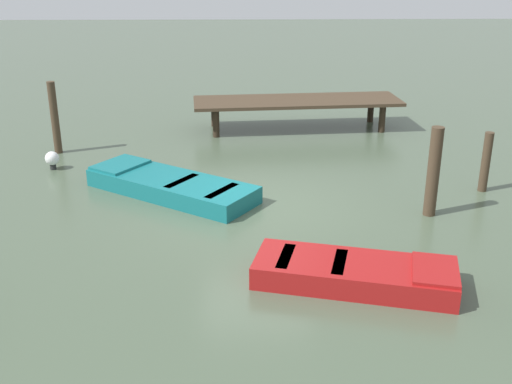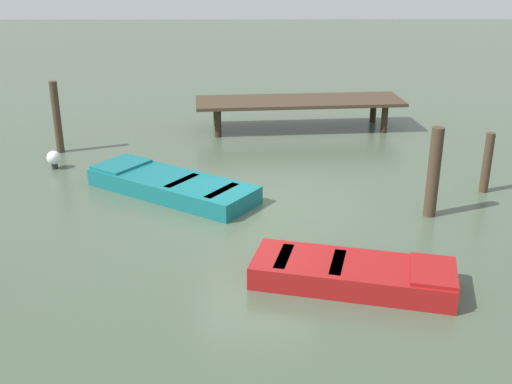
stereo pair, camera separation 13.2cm
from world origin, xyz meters
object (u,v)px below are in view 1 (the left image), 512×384
at_px(mooring_piling_mid_left, 55,118).
at_px(mooring_piling_far_left, 486,162).
at_px(dock_segment, 297,103).
at_px(rowboat_teal, 170,185).
at_px(marker_buoy, 52,159).
at_px(rowboat_red, 356,273).
at_px(mooring_piling_mid_right, 433,172).

bearing_deg(mooring_piling_mid_left, mooring_piling_far_left, -16.47).
distance_m(dock_segment, mooring_piling_mid_left, 7.28).
bearing_deg(rowboat_teal, dock_segment, -87.05).
bearing_deg(mooring_piling_far_left, marker_buoy, 170.51).
xyz_separation_m(rowboat_teal, rowboat_red, (3.59, -4.29, 0.00)).
bearing_deg(marker_buoy, rowboat_teal, -29.29).
relative_size(dock_segment, rowboat_red, 1.85).
xyz_separation_m(dock_segment, rowboat_teal, (-3.41, -5.58, -0.63)).
distance_m(rowboat_red, mooring_piling_mid_right, 3.69).
height_order(rowboat_teal, rowboat_red, same).
height_order(mooring_piling_mid_left, mooring_piling_mid_right, mooring_piling_mid_left).
bearing_deg(marker_buoy, rowboat_red, -41.80).
xyz_separation_m(dock_segment, rowboat_red, (0.18, -9.87, -0.63)).
bearing_deg(rowboat_teal, marker_buoy, 5.12).
distance_m(mooring_piling_far_left, marker_buoy, 10.73).
relative_size(rowboat_teal, mooring_piling_far_left, 2.94).
distance_m(rowboat_red, mooring_piling_mid_left, 10.36).
xyz_separation_m(rowboat_teal, mooring_piling_far_left, (7.35, 0.04, 0.50)).
xyz_separation_m(rowboat_red, mooring_piling_far_left, (3.76, 4.33, 0.50)).
relative_size(dock_segment, mooring_piling_mid_right, 3.38).
xyz_separation_m(dock_segment, mooring_piling_mid_right, (2.28, -6.92, 0.12)).
bearing_deg(mooring_piling_mid_left, marker_buoy, -80.10).
relative_size(mooring_piling_far_left, mooring_piling_mid_right, 0.73).
relative_size(mooring_piling_mid_right, marker_buoy, 4.05).
bearing_deg(mooring_piling_far_left, rowboat_red, -130.93).
bearing_deg(mooring_piling_mid_right, rowboat_teal, 166.68).
height_order(rowboat_red, marker_buoy, marker_buoy).
relative_size(dock_segment, mooring_piling_mid_left, 3.28).
relative_size(rowboat_red, mooring_piling_far_left, 2.50).
relative_size(mooring_piling_mid_left, mooring_piling_far_left, 1.41).
bearing_deg(mooring_piling_mid_right, mooring_piling_mid_left, 153.40).
xyz_separation_m(dock_segment, marker_buoy, (-6.64, -3.76, -0.57)).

